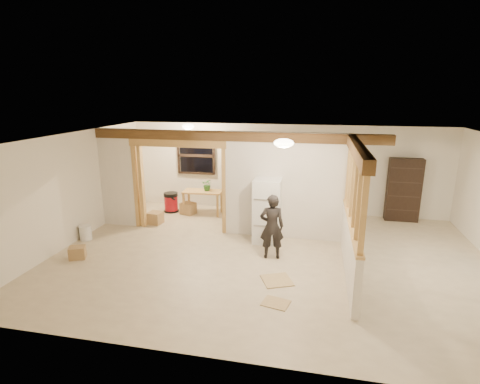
% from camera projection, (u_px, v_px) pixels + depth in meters
% --- Properties ---
extents(floor, '(9.00, 6.50, 0.01)m').
position_uv_depth(floor, '(268.00, 257.00, 7.91)').
color(floor, beige).
rests_on(floor, ground).
extents(ceiling, '(9.00, 6.50, 0.01)m').
position_uv_depth(ceiling, '(271.00, 138.00, 7.26)').
color(ceiling, white).
extents(wall_back, '(9.00, 0.01, 2.50)m').
position_uv_depth(wall_back, '(284.00, 169.00, 10.66)').
color(wall_back, silver).
rests_on(wall_back, floor).
extents(wall_front, '(9.00, 0.01, 2.50)m').
position_uv_depth(wall_front, '(234.00, 274.00, 4.51)').
color(wall_front, silver).
rests_on(wall_front, floor).
extents(wall_left, '(0.01, 6.50, 2.50)m').
position_uv_depth(wall_left, '(72.00, 189.00, 8.48)').
color(wall_left, silver).
rests_on(wall_left, floor).
extents(partition_left_stub, '(0.90, 0.12, 2.50)m').
position_uv_depth(partition_left_stub, '(118.00, 178.00, 9.52)').
color(partition_left_stub, silver).
rests_on(partition_left_stub, floor).
extents(partition_center, '(2.80, 0.12, 2.50)m').
position_uv_depth(partition_center, '(285.00, 186.00, 8.68)').
color(partition_center, silver).
rests_on(partition_center, floor).
extents(doorway_frame, '(2.46, 0.14, 2.20)m').
position_uv_depth(doorway_frame, '(179.00, 187.00, 9.23)').
color(doorway_frame, tan).
rests_on(doorway_frame, floor).
extents(header_beam_back, '(7.00, 0.18, 0.22)m').
position_uv_depth(header_beam_back, '(234.00, 136.00, 8.62)').
color(header_beam_back, brown).
rests_on(header_beam_back, ceiling).
extents(header_beam_right, '(0.18, 3.30, 0.22)m').
position_uv_depth(header_beam_right, '(358.00, 150.00, 6.60)').
color(header_beam_right, brown).
rests_on(header_beam_right, ceiling).
extents(pony_wall, '(0.12, 3.20, 1.00)m').
position_uv_depth(pony_wall, '(350.00, 249.00, 7.09)').
color(pony_wall, silver).
rests_on(pony_wall, floor).
extents(stud_partition, '(0.14, 3.20, 1.32)m').
position_uv_depth(stud_partition, '(355.00, 189.00, 6.79)').
color(stud_partition, tan).
rests_on(stud_partition, pony_wall).
extents(window_back, '(1.12, 0.10, 1.10)m').
position_uv_depth(window_back, '(196.00, 156.00, 11.02)').
color(window_back, black).
rests_on(window_back, wall_back).
extents(ceiling_dome_main, '(0.36, 0.36, 0.16)m').
position_uv_depth(ceiling_dome_main, '(284.00, 143.00, 6.73)').
color(ceiling_dome_main, '#FFEABF').
rests_on(ceiling_dome_main, ceiling).
extents(ceiling_dome_util, '(0.32, 0.32, 0.14)m').
position_uv_depth(ceiling_dome_util, '(188.00, 126.00, 9.93)').
color(ceiling_dome_util, '#FFEABF').
rests_on(ceiling_dome_util, ceiling).
extents(hanging_bulb, '(0.07, 0.07, 0.07)m').
position_uv_depth(hanging_bulb, '(198.00, 142.00, 9.25)').
color(hanging_bulb, '#FFD88C').
rests_on(hanging_bulb, ceiling).
extents(refrigerator, '(0.61, 0.59, 1.48)m').
position_uv_depth(refrigerator, '(267.00, 211.00, 8.55)').
color(refrigerator, white).
rests_on(refrigerator, floor).
extents(woman, '(0.55, 0.42, 1.38)m').
position_uv_depth(woman, '(272.00, 227.00, 7.70)').
color(woman, black).
rests_on(woman, floor).
extents(work_table, '(1.10, 0.60, 0.68)m').
position_uv_depth(work_table, '(203.00, 202.00, 10.62)').
color(work_table, tan).
rests_on(work_table, floor).
extents(potted_plant, '(0.31, 0.27, 0.35)m').
position_uv_depth(potted_plant, '(207.00, 185.00, 10.49)').
color(potted_plant, '#235327').
rests_on(potted_plant, work_table).
extents(shop_vac, '(0.56, 0.56, 0.57)m').
position_uv_depth(shop_vac, '(171.00, 202.00, 10.81)').
color(shop_vac, maroon).
rests_on(shop_vac, floor).
extents(bookshelf, '(0.85, 0.28, 1.70)m').
position_uv_depth(bookshelf, '(404.00, 190.00, 9.93)').
color(bookshelf, black).
rests_on(bookshelf, floor).
extents(bucket, '(0.34, 0.34, 0.35)m').
position_uv_depth(bucket, '(86.00, 233.00, 8.78)').
color(bucket, silver).
rests_on(bucket, floor).
extents(box_util_a, '(0.46, 0.43, 0.32)m').
position_uv_depth(box_util_a, '(188.00, 208.00, 10.64)').
color(box_util_a, '#A27E4E').
rests_on(box_util_a, floor).
extents(box_util_b, '(0.37, 0.37, 0.32)m').
position_uv_depth(box_util_b, '(155.00, 218.00, 9.85)').
color(box_util_b, '#A27E4E').
rests_on(box_util_b, floor).
extents(box_front, '(0.39, 0.37, 0.26)m').
position_uv_depth(box_front, '(77.00, 253.00, 7.80)').
color(box_front, '#A27E4E').
rests_on(box_front, floor).
extents(floor_panel_near, '(0.68, 0.68, 0.02)m').
position_uv_depth(floor_panel_near, '(277.00, 280.00, 6.90)').
color(floor_panel_near, tan).
rests_on(floor_panel_near, floor).
extents(floor_panel_far, '(0.50, 0.44, 0.01)m').
position_uv_depth(floor_panel_far, '(276.00, 303.00, 6.17)').
color(floor_panel_far, tan).
rests_on(floor_panel_far, floor).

